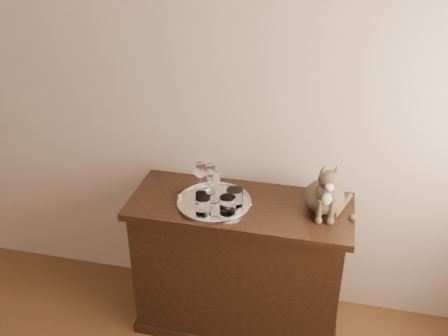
# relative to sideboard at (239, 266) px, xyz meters

# --- Properties ---
(wall_back) EXTENTS (4.00, 0.10, 2.70)m
(wall_back) POSITION_rel_sideboard_xyz_m (-0.60, 0.31, 0.93)
(wall_back) COLOR tan
(wall_back) RESTS_ON ground
(sideboard) EXTENTS (1.20, 0.50, 0.85)m
(sideboard) POSITION_rel_sideboard_xyz_m (0.00, 0.00, 0.00)
(sideboard) COLOR black
(sideboard) RESTS_ON ground
(tray) EXTENTS (0.40, 0.40, 0.01)m
(tray) POSITION_rel_sideboard_xyz_m (-0.14, -0.03, 0.43)
(tray) COLOR silver
(tray) RESTS_ON sideboard
(wine_glass_a) EXTENTS (0.08, 0.08, 0.20)m
(wine_glass_a) POSITION_rel_sideboard_xyz_m (-0.23, 0.04, 0.53)
(wine_glass_a) COLOR white
(wine_glass_a) RESTS_ON tray
(wine_glass_b) EXTENTS (0.07, 0.07, 0.18)m
(wine_glass_b) POSITION_rel_sideboard_xyz_m (-0.18, 0.06, 0.52)
(wine_glass_b) COLOR silver
(wine_glass_b) RESTS_ON tray
(wine_glass_d) EXTENTS (0.07, 0.07, 0.19)m
(wine_glass_d) POSITION_rel_sideboard_xyz_m (-0.14, -0.02, 0.53)
(wine_glass_d) COLOR silver
(wine_glass_d) RESTS_ON tray
(tumbler_a) EXTENTS (0.08, 0.08, 0.09)m
(tumbler_a) POSITION_rel_sideboard_xyz_m (-0.04, -0.12, 0.48)
(tumbler_a) COLOR white
(tumbler_a) RESTS_ON tray
(tumbler_b) EXTENTS (0.08, 0.08, 0.09)m
(tumbler_b) POSITION_rel_sideboard_xyz_m (-0.16, -0.15, 0.48)
(tumbler_b) COLOR white
(tumbler_b) RESTS_ON tray
(tumbler_c) EXTENTS (0.09, 0.09, 0.10)m
(tumbler_c) POSITION_rel_sideboard_xyz_m (-0.02, -0.05, 0.48)
(tumbler_c) COLOR silver
(tumbler_c) RESTS_ON tray
(cat) EXTENTS (0.35, 0.33, 0.32)m
(cat) POSITION_rel_sideboard_xyz_m (0.44, 0.04, 0.59)
(cat) COLOR #47392A
(cat) RESTS_ON sideboard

